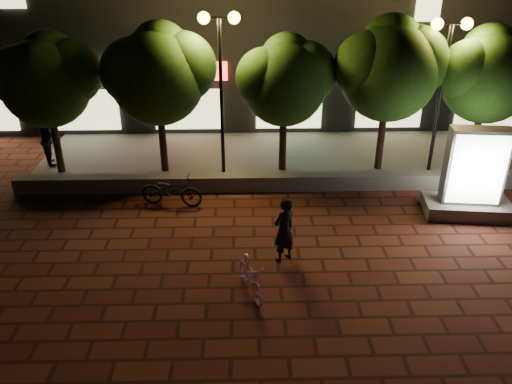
{
  "coord_description": "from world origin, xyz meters",
  "views": [
    {
      "loc": [
        -0.82,
        -10.82,
        7.34
      ],
      "look_at": [
        -0.5,
        1.5,
        1.15
      ],
      "focal_mm": 36.37,
      "sensor_mm": 36.0,
      "label": 1
    }
  ],
  "objects_px": {
    "tree_far_left": "(47,77)",
    "rider": "(284,230)",
    "tree_far_right": "(489,72)",
    "tree_mid": "(286,78)",
    "pedestrian": "(50,139)",
    "street_lamp_right": "(447,57)",
    "ad_kiosk": "(472,181)",
    "scooter_parked": "(171,190)",
    "tree_right": "(390,66)",
    "street_lamp_left": "(220,54)",
    "tree_left": "(159,71)",
    "scooter_pink": "(250,277)"
  },
  "relations": [
    {
      "from": "tree_mid",
      "to": "tree_right",
      "type": "height_order",
      "value": "tree_right"
    },
    {
      "from": "ad_kiosk",
      "to": "pedestrian",
      "type": "relative_size",
      "value": 1.48
    },
    {
      "from": "ad_kiosk",
      "to": "scooter_parked",
      "type": "distance_m",
      "value": 8.66
    },
    {
      "from": "tree_far_left",
      "to": "tree_far_right",
      "type": "bearing_deg",
      "value": 0.0
    },
    {
      "from": "tree_mid",
      "to": "ad_kiosk",
      "type": "bearing_deg",
      "value": -32.37
    },
    {
      "from": "tree_mid",
      "to": "pedestrian",
      "type": "height_order",
      "value": "tree_mid"
    },
    {
      "from": "street_lamp_right",
      "to": "ad_kiosk",
      "type": "height_order",
      "value": "street_lamp_right"
    },
    {
      "from": "tree_far_right",
      "to": "scooter_parked",
      "type": "xyz_separation_m",
      "value": [
        -10.03,
        -2.46,
        -2.88
      ]
    },
    {
      "from": "street_lamp_right",
      "to": "street_lamp_left",
      "type": "bearing_deg",
      "value": 180.0
    },
    {
      "from": "tree_mid",
      "to": "ad_kiosk",
      "type": "height_order",
      "value": "tree_mid"
    },
    {
      "from": "tree_far_left",
      "to": "ad_kiosk",
      "type": "xyz_separation_m",
      "value": [
        12.58,
        -3.22,
        -2.23
      ]
    },
    {
      "from": "street_lamp_left",
      "to": "ad_kiosk",
      "type": "height_order",
      "value": "street_lamp_left"
    },
    {
      "from": "ad_kiosk",
      "to": "pedestrian",
      "type": "bearing_deg",
      "value": 163.52
    },
    {
      "from": "tree_right",
      "to": "street_lamp_right",
      "type": "bearing_deg",
      "value": -9.1
    },
    {
      "from": "tree_right",
      "to": "pedestrian",
      "type": "xyz_separation_m",
      "value": [
        -11.36,
        0.66,
        -2.6
      ]
    },
    {
      "from": "tree_mid",
      "to": "tree_far_left",
      "type": "bearing_deg",
      "value": 180.0
    },
    {
      "from": "tree_far_left",
      "to": "scooter_pink",
      "type": "relative_size",
      "value": 3.14
    },
    {
      "from": "street_lamp_right",
      "to": "ad_kiosk",
      "type": "bearing_deg",
      "value": -87.43
    },
    {
      "from": "tree_right",
      "to": "street_lamp_left",
      "type": "xyz_separation_m",
      "value": [
        -5.36,
        -0.26,
        0.46
      ]
    },
    {
      "from": "tree_far_left",
      "to": "tree_mid",
      "type": "bearing_deg",
      "value": -0.0
    },
    {
      "from": "tree_far_right",
      "to": "ad_kiosk",
      "type": "distance_m",
      "value": 4.21
    },
    {
      "from": "street_lamp_right",
      "to": "tree_far_left",
      "type": "bearing_deg",
      "value": 178.79
    },
    {
      "from": "tree_mid",
      "to": "scooter_parked",
      "type": "distance_m",
      "value": 5.09
    },
    {
      "from": "street_lamp_left",
      "to": "tree_far_right",
      "type": "bearing_deg",
      "value": 1.76
    },
    {
      "from": "tree_far_left",
      "to": "rider",
      "type": "distance_m",
      "value": 9.27
    },
    {
      "from": "tree_mid",
      "to": "scooter_parked",
      "type": "bearing_deg",
      "value": -145.04
    },
    {
      "from": "tree_far_right",
      "to": "pedestrian",
      "type": "height_order",
      "value": "tree_far_right"
    },
    {
      "from": "tree_right",
      "to": "street_lamp_left",
      "type": "distance_m",
      "value": 5.38
    },
    {
      "from": "rider",
      "to": "scooter_pink",
      "type": "bearing_deg",
      "value": 20.62
    },
    {
      "from": "tree_left",
      "to": "scooter_pink",
      "type": "distance_m",
      "value": 7.92
    },
    {
      "from": "tree_left",
      "to": "scooter_pink",
      "type": "height_order",
      "value": "tree_left"
    },
    {
      "from": "street_lamp_right",
      "to": "tree_left",
      "type": "bearing_deg",
      "value": 178.32
    },
    {
      "from": "tree_left",
      "to": "tree_far_left",
      "type": "bearing_deg",
      "value": -180.0
    },
    {
      "from": "tree_far_right",
      "to": "tree_left",
      "type": "bearing_deg",
      "value": 180.0
    },
    {
      "from": "tree_far_left",
      "to": "street_lamp_right",
      "type": "xyz_separation_m",
      "value": [
        12.45,
        -0.26,
        0.6
      ]
    },
    {
      "from": "tree_right",
      "to": "street_lamp_right",
      "type": "distance_m",
      "value": 1.7
    },
    {
      "from": "scooter_pink",
      "to": "rider",
      "type": "distance_m",
      "value": 1.64
    },
    {
      "from": "ad_kiosk",
      "to": "street_lamp_right",
      "type": "bearing_deg",
      "value": 92.57
    },
    {
      "from": "tree_far_right",
      "to": "pedestrian",
      "type": "xyz_separation_m",
      "value": [
        -14.55,
        0.66,
        -2.4
      ]
    },
    {
      "from": "tree_far_left",
      "to": "rider",
      "type": "xyz_separation_m",
      "value": [
        7.09,
        -5.45,
        -2.43
      ]
    },
    {
      "from": "street_lamp_right",
      "to": "ad_kiosk",
      "type": "relative_size",
      "value": 1.9
    },
    {
      "from": "ad_kiosk",
      "to": "rider",
      "type": "bearing_deg",
      "value": -157.92
    },
    {
      "from": "tree_left",
      "to": "street_lamp_left",
      "type": "xyz_separation_m",
      "value": [
        1.95,
        -0.26,
        0.58
      ]
    },
    {
      "from": "tree_left",
      "to": "tree_right",
      "type": "distance_m",
      "value": 7.3
    },
    {
      "from": "tree_far_left",
      "to": "scooter_pink",
      "type": "bearing_deg",
      "value": -47.41
    },
    {
      "from": "tree_far_left",
      "to": "rider",
      "type": "bearing_deg",
      "value": -37.53
    },
    {
      "from": "street_lamp_right",
      "to": "scooter_parked",
      "type": "distance_m",
      "value": 9.39
    },
    {
      "from": "tree_mid",
      "to": "scooter_parked",
      "type": "xyz_separation_m",
      "value": [
        -3.52,
        -2.46,
        -2.73
      ]
    },
    {
      "from": "scooter_pink",
      "to": "tree_far_left",
      "type": "bearing_deg",
      "value": 114.25
    },
    {
      "from": "tree_far_left",
      "to": "tree_left",
      "type": "distance_m",
      "value": 3.51
    }
  ]
}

